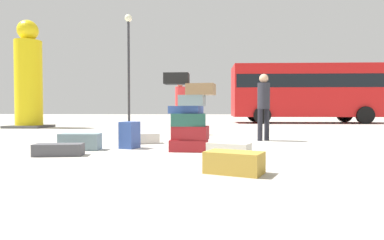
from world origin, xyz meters
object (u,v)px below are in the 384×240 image
(suitcase_slate_foreground_near, at_px, (80,142))
(yellow_dummy_statue, at_px, (29,80))
(suitcase_charcoal_left_side, at_px, (59,150))
(suitcase_cream_right_side, at_px, (229,149))
(suitcase_navy_behind_tower, at_px, (130,135))
(person_bearded_onlooker, at_px, (180,102))
(lamp_post, at_px, (129,52))
(suitcase_tan_white_trunk, at_px, (234,162))
(person_tourist_with_camera, at_px, (264,101))
(suitcase_cream_foreground_far, at_px, (144,138))
(suitcase_tower, at_px, (189,119))
(parked_bus, at_px, (306,90))

(suitcase_slate_foreground_near, height_order, yellow_dummy_statue, yellow_dummy_statue)
(suitcase_charcoal_left_side, xyz_separation_m, suitcase_cream_right_side, (2.81, 0.21, 0.01))
(suitcase_navy_behind_tower, bearing_deg, person_bearded_onlooker, 96.88)
(suitcase_navy_behind_tower, xyz_separation_m, suitcase_cream_right_side, (1.91, -0.90, -0.16))
(suitcase_cream_right_side, xyz_separation_m, lamp_post, (-4.41, 10.50, 3.46))
(suitcase_charcoal_left_side, bearing_deg, lamp_post, 89.43)
(suitcase_tan_white_trunk, height_order, person_tourist_with_camera, person_tourist_with_camera)
(suitcase_slate_foreground_near, distance_m, suitcase_cream_right_side, 2.84)
(suitcase_cream_foreground_far, bearing_deg, suitcase_tan_white_trunk, -80.30)
(yellow_dummy_statue, distance_m, lamp_post, 4.73)
(suitcase_cream_foreground_far, xyz_separation_m, yellow_dummy_statue, (-6.08, 5.92, 1.85))
(suitcase_tower, distance_m, lamp_post, 11.04)
(suitcase_tower, height_order, suitcase_tan_white_trunk, suitcase_tower)
(suitcase_cream_foreground_far, height_order, person_tourist_with_camera, person_tourist_with_camera)
(yellow_dummy_statue, relative_size, lamp_post, 0.82)
(suitcase_cream_right_side, bearing_deg, yellow_dummy_statue, 158.62)
(yellow_dummy_statue, bearing_deg, suitcase_cream_right_side, -44.40)
(suitcase_tan_white_trunk, xyz_separation_m, person_tourist_with_camera, (0.96, 4.19, 0.83))
(person_bearded_onlooker, bearing_deg, lamp_post, -152.52)
(suitcase_tower, relative_size, suitcase_charcoal_left_side, 1.83)
(suitcase_tower, relative_size, person_tourist_with_camera, 0.88)
(suitcase_charcoal_left_side, xyz_separation_m, person_bearded_onlooker, (1.55, 4.64, 0.88))
(suitcase_navy_behind_tower, height_order, parked_bus, parked_bus)
(person_bearded_onlooker, distance_m, parked_bus, 10.76)
(suitcase_navy_behind_tower, distance_m, yellow_dummy_statue, 9.23)
(suitcase_slate_foreground_near, distance_m, person_bearded_onlooker, 4.22)
(person_tourist_with_camera, relative_size, yellow_dummy_statue, 0.37)
(suitcase_cream_foreground_far, distance_m, person_tourist_with_camera, 3.02)
(suitcase_slate_foreground_near, bearing_deg, suitcase_tower, -4.31)
(suitcase_slate_foreground_near, xyz_separation_m, suitcase_charcoal_left_side, (-0.04, -0.79, -0.06))
(suitcase_cream_foreground_far, height_order, person_bearded_onlooker, person_bearded_onlooker)
(person_tourist_with_camera, distance_m, parked_bus, 11.31)
(suitcase_slate_foreground_near, bearing_deg, suitcase_charcoal_left_side, -95.67)
(suitcase_charcoal_left_side, bearing_deg, suitcase_tan_white_trunk, -34.20)
(suitcase_charcoal_left_side, distance_m, person_bearded_onlooker, 4.97)
(suitcase_slate_foreground_near, xyz_separation_m, suitcase_navy_behind_tower, (0.87, 0.31, 0.11))
(yellow_dummy_statue, relative_size, parked_bus, 0.54)
(suitcase_charcoal_left_side, xyz_separation_m, person_tourist_with_camera, (3.77, 2.87, 0.87))
(lamp_post, bearing_deg, suitcase_tan_white_trunk, -69.86)
(suitcase_tower, relative_size, suitcase_slate_foreground_near, 1.93)
(parked_bus, bearing_deg, suitcase_tan_white_trunk, -109.71)
(suitcase_charcoal_left_side, bearing_deg, suitcase_navy_behind_tower, 41.49)
(lamp_post, bearing_deg, suitcase_cream_foreground_far, -73.31)
(suitcase_charcoal_left_side, distance_m, yellow_dummy_statue, 9.60)
(suitcase_tower, distance_m, person_bearded_onlooker, 3.95)
(suitcase_slate_foreground_near, height_order, suitcase_cream_right_side, suitcase_slate_foreground_near)
(suitcase_cream_foreground_far, bearing_deg, suitcase_navy_behind_tower, -115.02)
(suitcase_tan_white_trunk, height_order, person_bearded_onlooker, person_bearded_onlooker)
(suitcase_charcoal_left_side, relative_size, parked_bus, 0.10)
(suitcase_navy_behind_tower, relative_size, person_tourist_with_camera, 0.32)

